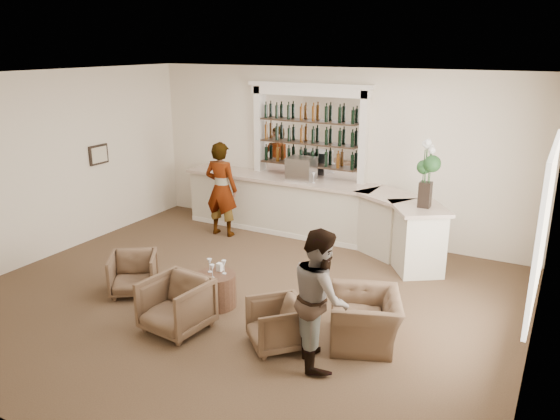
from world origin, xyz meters
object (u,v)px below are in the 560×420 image
(cocktail_table, at_px, (216,290))
(armchair_center, at_px, (176,305))
(sommelier, at_px, (221,189))
(espresso_machine, at_px, (301,169))
(flower_vase, at_px, (427,169))
(bar_counter, at_px, (314,211))
(guest, at_px, (320,297))
(armchair_far, at_px, (365,319))
(armchair_right, at_px, (277,324))
(armchair_left, at_px, (133,274))

(cocktail_table, xyz_separation_m, armchair_center, (-0.05, -0.84, 0.12))
(sommelier, bearing_deg, espresso_machine, -155.28)
(espresso_machine, height_order, flower_vase, flower_vase)
(bar_counter, xyz_separation_m, espresso_machine, (-0.32, 0.09, 0.79))
(guest, relative_size, armchair_far, 1.69)
(armchair_right, height_order, armchair_far, armchair_far)
(sommelier, distance_m, armchair_right, 4.48)
(bar_counter, bearing_deg, armchair_far, -55.19)
(armchair_left, distance_m, armchair_far, 3.67)
(sommelier, height_order, guest, sommelier)
(bar_counter, relative_size, cocktail_table, 9.62)
(guest, distance_m, armchair_center, 2.07)
(armchair_center, bearing_deg, armchair_far, 27.42)
(flower_vase, bearing_deg, espresso_machine, 165.08)
(armchair_center, height_order, armchair_far, armchair_center)
(armchair_far, height_order, espresso_machine, espresso_machine)
(bar_counter, distance_m, armchair_left, 3.84)
(sommelier, height_order, armchair_left, sommelier)
(armchair_left, height_order, armchair_far, armchair_far)
(sommelier, bearing_deg, armchair_left, 93.15)
(cocktail_table, bearing_deg, sommelier, 122.55)
(cocktail_table, height_order, flower_vase, flower_vase)
(cocktail_table, distance_m, armchair_left, 1.40)
(sommelier, relative_size, armchair_right, 2.76)
(armchair_far, height_order, flower_vase, flower_vase)
(espresso_machine, bearing_deg, armchair_center, -89.53)
(sommelier, relative_size, armchair_left, 2.69)
(sommelier, xyz_separation_m, guest, (3.65, -3.28, -0.10))
(cocktail_table, relative_size, armchair_right, 0.86)
(sommelier, xyz_separation_m, espresso_machine, (1.40, 0.75, 0.42))
(armchair_far, bearing_deg, armchair_center, -90.75)
(guest, height_order, espresso_machine, guest)
(bar_counter, height_order, guest, guest)
(sommelier, relative_size, armchair_center, 2.35)
(guest, xyz_separation_m, espresso_machine, (-2.25, 4.03, 0.52))
(armchair_far, bearing_deg, bar_counter, -167.35)
(cocktail_table, height_order, armchair_right, armchair_right)
(cocktail_table, height_order, sommelier, sommelier)
(bar_counter, height_order, armchair_left, bar_counter)
(cocktail_table, bearing_deg, armchair_right, -22.97)
(guest, distance_m, flower_vase, 3.48)
(sommelier, height_order, espresso_machine, sommelier)
(sommelier, distance_m, guest, 4.91)
(espresso_machine, xyz_separation_m, flower_vase, (2.61, -0.69, 0.41))
(guest, bearing_deg, armchair_center, 62.43)
(bar_counter, distance_m, armchair_right, 4.11)
(armchair_left, xyz_separation_m, armchair_right, (2.70, -0.32, -0.01))
(guest, height_order, armchair_left, guest)
(armchair_left, xyz_separation_m, espresso_machine, (1.07, 3.66, 1.05))
(guest, xyz_separation_m, armchair_center, (-2.00, -0.23, -0.48))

